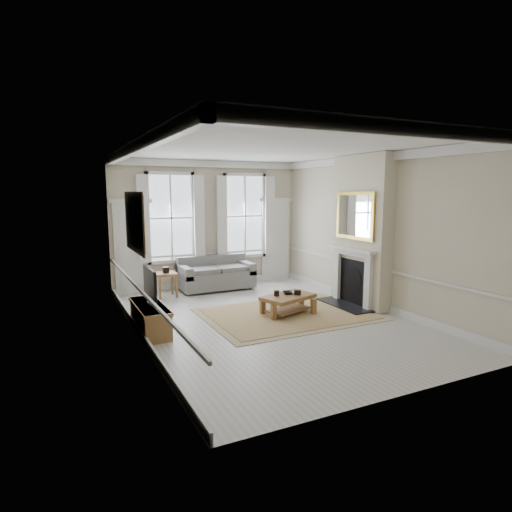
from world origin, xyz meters
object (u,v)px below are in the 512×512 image
sofa (216,276)px  tv_stand (150,318)px  side_table (166,277)px  coffee_table (288,299)px

sofa → tv_stand: sofa is taller
side_table → tv_stand: bearing=-110.5°
tv_stand → side_table: bearing=69.5°
sofa → side_table: sofa is taller
side_table → tv_stand: size_ratio=0.42×
side_table → tv_stand: 2.70m
coffee_table → tv_stand: bearing=159.4°
side_table → tv_stand: side_table is taller
coffee_table → tv_stand: size_ratio=0.87×
sofa → side_table: (-1.39, -0.25, 0.13)m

